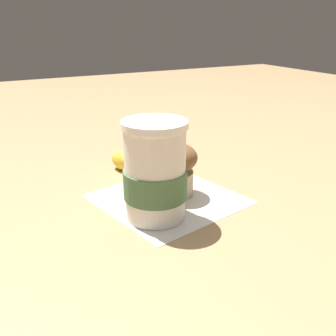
% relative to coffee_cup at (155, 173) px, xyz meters
% --- Properties ---
extents(ground_plane, '(3.00, 3.00, 0.00)m').
position_rel_coffee_cup_xyz_m(ground_plane, '(0.05, -0.05, -0.07)').
color(ground_plane, tan).
extents(paper_napkin, '(0.25, 0.25, 0.00)m').
position_rel_coffee_cup_xyz_m(paper_napkin, '(0.05, -0.05, -0.07)').
color(paper_napkin, white).
rests_on(paper_napkin, ground_plane).
extents(coffee_cup, '(0.10, 0.10, 0.15)m').
position_rel_coffee_cup_xyz_m(coffee_cup, '(0.00, 0.00, 0.00)').
color(coffee_cup, white).
rests_on(coffee_cup, paper_napkin).
extents(muffin, '(0.08, 0.08, 0.09)m').
position_rel_coffee_cup_xyz_m(muffin, '(0.06, -0.06, -0.02)').
color(muffin, beige).
rests_on(muffin, paper_napkin).
extents(banana, '(0.19, 0.06, 0.04)m').
position_rel_coffee_cup_xyz_m(banana, '(0.14, -0.04, -0.05)').
color(banana, yellow).
rests_on(banana, paper_napkin).
extents(wooden_stirrer, '(0.04, 0.11, 0.00)m').
position_rel_coffee_cup_xyz_m(wooden_stirrer, '(0.20, -0.15, -0.07)').
color(wooden_stirrer, '#9E7547').
rests_on(wooden_stirrer, ground_plane).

